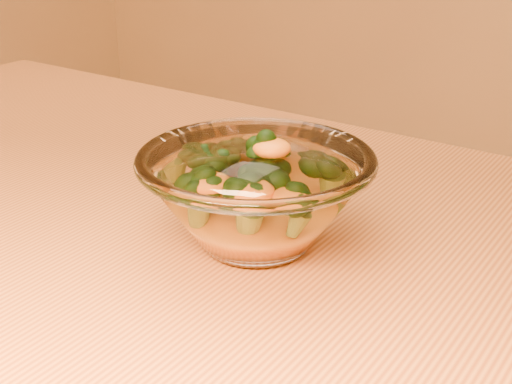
# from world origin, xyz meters

# --- Properties ---
(table) EXTENTS (1.20, 0.80, 0.75)m
(table) POSITION_xyz_m (0.00, 0.00, 0.65)
(table) COLOR #BE7B39
(table) RESTS_ON ground
(glass_bowl) EXTENTS (0.18, 0.18, 0.08)m
(glass_bowl) POSITION_xyz_m (0.07, 0.08, 0.79)
(glass_bowl) COLOR white
(glass_bowl) RESTS_ON table
(cheese_sauce) EXTENTS (0.10, 0.10, 0.03)m
(cheese_sauce) POSITION_xyz_m (0.07, 0.08, 0.78)
(cheese_sauce) COLOR orange
(cheese_sauce) RESTS_ON glass_bowl
(broccoli_heap) EXTENTS (0.13, 0.11, 0.07)m
(broccoli_heap) POSITION_xyz_m (0.06, 0.09, 0.80)
(broccoli_heap) COLOR black
(broccoli_heap) RESTS_ON cheese_sauce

